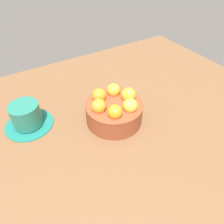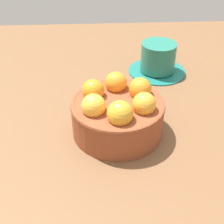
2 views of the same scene
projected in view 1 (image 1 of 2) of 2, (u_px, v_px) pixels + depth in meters
ground_plane at (114, 125)px, 66.54cm from camera, size 115.69×89.45×4.47cm
terracotta_bowl at (114, 109)px, 62.16cm from camera, size 17.13×17.13×9.98cm
coffee_cup at (27, 117)px, 61.30cm from camera, size 14.20×14.20×7.56cm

